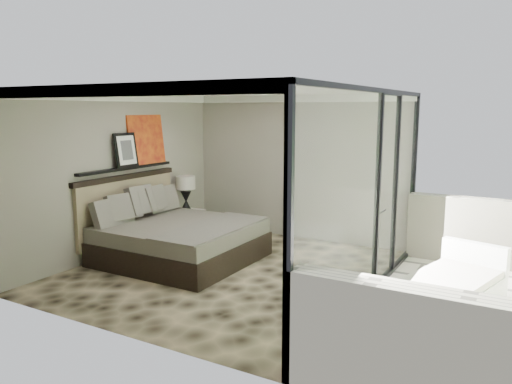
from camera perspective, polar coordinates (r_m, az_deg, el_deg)
The scene contains 13 objects.
floor at distance 7.99m, azimuth -3.19°, elevation -9.02°, with size 5.00×5.00×0.00m, color black.
ceiling at distance 7.58m, azimuth -3.38°, elevation 11.40°, with size 4.50×5.00×0.02m, color silver.
back_wall at distance 9.83m, azimuth 4.66°, elevation 2.83°, with size 4.50×0.02×2.80m, color gray.
left_wall at distance 9.07m, azimuth -15.24°, elevation 1.97°, with size 0.02×5.00×2.80m, color gray.
glass_wall at distance 6.72m, azimuth 13.02°, elevation -0.48°, with size 0.08×5.00×2.80m, color white.
terrace_slab at distance 6.87m, azimuth 24.95°, elevation -13.63°, with size 3.00×5.00×0.12m, color beige.
picture_ledge at distance 9.09m, azimuth -14.56°, elevation 2.65°, with size 0.12×2.20×0.05m, color black.
bed at distance 8.60m, azimuth -9.21°, elevation -5.13°, with size 2.38×2.30×1.32m.
nightstand at distance 10.19m, azimuth -7.83°, elevation -3.46°, with size 0.54×0.54×0.54m, color black.
table_lamp at distance 10.03m, azimuth -8.03°, elevation 0.39°, with size 0.38×0.38×0.70m.
abstract_canvas at distance 9.45m, azimuth -12.43°, elevation 5.88°, with size 0.04×0.90×0.90m, color #B1220F.
framed_print at distance 9.00m, azimuth -14.64°, elevation 4.66°, with size 0.03×0.50×0.60m, color black.
lounger at distance 7.04m, azimuth 21.20°, elevation -10.39°, with size 1.33×1.97×0.70m.
Camera 1 is at (4.14, -6.35, 2.54)m, focal length 35.00 mm.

